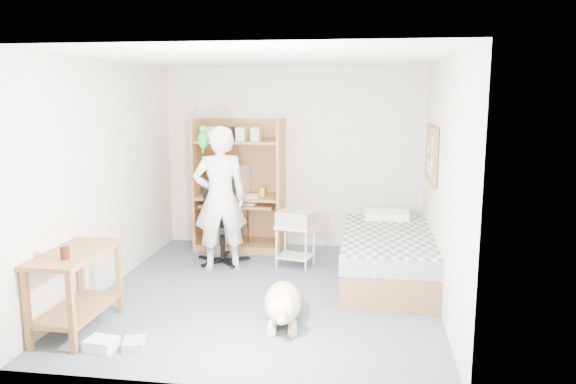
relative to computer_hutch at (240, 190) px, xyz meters
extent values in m
plane|color=#4C5867|center=(0.70, -1.74, -0.82)|extent=(4.00, 4.00, 0.00)
cube|color=beige|center=(0.70, 0.26, 0.43)|extent=(3.60, 0.02, 2.50)
cube|color=beige|center=(2.50, -1.74, 0.43)|extent=(0.02, 4.00, 2.50)
cube|color=beige|center=(-1.10, -1.74, 0.43)|extent=(0.02, 4.00, 2.50)
cube|color=white|center=(0.70, -1.74, 1.68)|extent=(3.60, 4.00, 0.02)
cube|color=brown|center=(-0.58, -0.04, 0.08)|extent=(0.04, 0.60, 1.80)
cube|color=brown|center=(0.58, -0.04, 0.08)|extent=(0.04, 0.60, 1.80)
cube|color=brown|center=(0.00, 0.25, 0.08)|extent=(1.20, 0.02, 1.80)
cube|color=brown|center=(0.00, -0.04, -0.08)|extent=(1.12, 0.60, 0.04)
cube|color=brown|center=(0.00, -0.12, -0.18)|extent=(1.00, 0.50, 0.03)
cube|color=brown|center=(0.00, -0.04, 0.68)|extent=(1.12, 0.55, 0.03)
cube|color=brown|center=(0.00, -0.04, -0.77)|extent=(1.12, 0.60, 0.10)
cube|color=brown|center=(2.00, -1.14, -0.64)|extent=(1.00, 2.00, 0.36)
cube|color=#2C6576|center=(2.00, -1.14, -0.36)|extent=(1.02, 2.02, 0.20)
cube|color=white|center=(2.00, -0.34, -0.22)|extent=(0.55, 0.35, 0.12)
cube|color=brown|center=(-0.85, -2.94, -0.09)|extent=(0.50, 1.00, 0.04)
cube|color=brown|center=(-1.05, -3.39, -0.47)|extent=(0.05, 0.05, 0.70)
cube|color=brown|center=(-0.65, -3.39, -0.47)|extent=(0.05, 0.05, 0.70)
cube|color=brown|center=(-1.05, -2.49, -0.47)|extent=(0.05, 0.05, 0.70)
cube|color=brown|center=(-0.65, -2.49, -0.47)|extent=(0.05, 0.05, 0.70)
cube|color=brown|center=(-0.85, -2.94, -0.62)|extent=(0.46, 0.92, 0.03)
cube|color=olive|center=(2.48, -0.84, 0.63)|extent=(0.03, 0.90, 0.60)
cube|color=brown|center=(2.47, -0.84, 0.94)|extent=(0.04, 0.94, 0.04)
cube|color=brown|center=(2.47, -0.84, 0.32)|extent=(0.04, 0.94, 0.04)
cylinder|color=black|center=(-0.07, -0.73, -0.78)|extent=(0.60, 0.60, 0.06)
cylinder|color=black|center=(-0.07, -0.73, -0.59)|extent=(0.06, 0.06, 0.40)
cube|color=black|center=(-0.07, -0.73, -0.35)|extent=(0.60, 0.60, 0.08)
cube|color=black|center=(-0.15, -0.52, -0.02)|extent=(0.41, 0.21, 0.55)
cube|color=black|center=(-0.30, -0.83, -0.20)|extent=(0.15, 0.29, 0.04)
cube|color=black|center=(0.16, -0.64, -0.20)|extent=(0.15, 0.29, 0.04)
imported|color=silver|center=(-0.02, -0.98, 0.06)|extent=(0.76, 0.63, 1.77)
ellipsoid|color=#13871E|center=(-0.22, -0.96, 0.78)|extent=(0.13, 0.13, 0.21)
sphere|color=#13871E|center=(-0.21, -1.00, 0.91)|extent=(0.09, 0.09, 0.09)
cone|color=orange|center=(-0.19, -1.04, 0.91)|extent=(0.05, 0.05, 0.04)
cylinder|color=#13871E|center=(-0.24, -0.92, 0.66)|extent=(0.08, 0.14, 0.13)
ellipsoid|color=beige|center=(0.97, -2.40, -0.65)|extent=(0.45, 0.79, 0.34)
sphere|color=beige|center=(1.03, -2.82, -0.57)|extent=(0.25, 0.25, 0.25)
cone|color=beige|center=(0.97, -2.85, -0.45)|extent=(0.07, 0.07, 0.09)
cone|color=beige|center=(1.09, -2.83, -0.45)|extent=(0.07, 0.07, 0.09)
ellipsoid|color=beige|center=(1.04, -2.92, -0.61)|extent=(0.10, 0.15, 0.08)
cylinder|color=beige|center=(0.92, -2.01, -0.72)|extent=(0.09, 0.25, 0.12)
cube|color=silver|center=(0.87, -0.75, -0.31)|extent=(0.51, 0.44, 0.04)
cube|color=silver|center=(0.87, -0.75, -0.69)|extent=(0.47, 0.40, 0.03)
cylinder|color=silver|center=(0.68, -0.90, -0.57)|extent=(0.03, 0.03, 0.51)
cylinder|color=silver|center=(1.06, -0.90, -0.57)|extent=(0.03, 0.03, 0.51)
cylinder|color=silver|center=(0.68, -0.60, -0.57)|extent=(0.03, 0.03, 0.51)
cylinder|color=silver|center=(1.06, -0.60, -0.57)|extent=(0.03, 0.03, 0.51)
cube|color=#A8A8A3|center=(0.87, -0.75, -0.20)|extent=(0.48, 0.41, 0.18)
cube|color=beige|center=(-0.13, 0.01, 0.15)|extent=(0.47, 0.48, 0.40)
cube|color=navy|center=(-0.16, -0.21, 0.15)|extent=(0.33, 0.05, 0.27)
cube|color=beige|center=(0.03, -0.16, -0.15)|extent=(0.46, 0.19, 0.03)
cylinder|color=gold|center=(0.33, -0.09, 0.00)|extent=(0.08, 0.08, 0.12)
cylinder|color=#3A1309|center=(-0.80, -3.17, -0.01)|extent=(0.08, 0.08, 0.12)
cube|color=white|center=(-0.45, -3.29, -0.77)|extent=(0.28, 0.23, 0.10)
cube|color=#B0B0AB|center=(-0.19, -3.22, -0.78)|extent=(0.23, 0.26, 0.08)
camera|label=1|loc=(1.77, -7.48, 1.35)|focal=35.00mm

